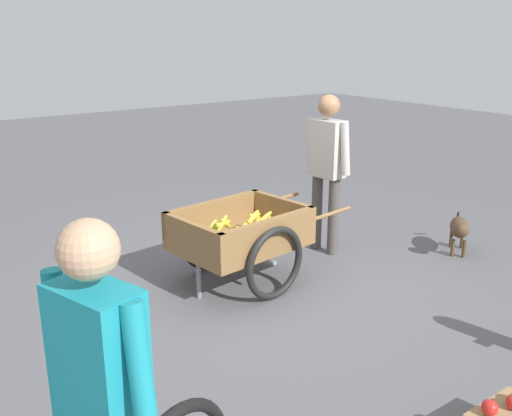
{
  "coord_description": "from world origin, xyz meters",
  "views": [
    {
      "loc": [
        2.73,
        3.6,
        2.18
      ],
      "look_at": [
        0.02,
        -0.14,
        0.75
      ],
      "focal_mm": 40.31,
      "sensor_mm": 36.0,
      "label": 1
    }
  ],
  "objects_px": {
    "cyclist_person": "(101,388)",
    "dog": "(459,228)",
    "fruit_cart": "(241,237)",
    "vendor_person": "(327,160)",
    "plastic_bucket": "(291,213)"
  },
  "relations": [
    {
      "from": "vendor_person",
      "to": "dog",
      "type": "xyz_separation_m",
      "value": [
        -1.05,
        0.86,
        -0.68
      ]
    },
    {
      "from": "dog",
      "to": "plastic_bucket",
      "type": "height_order",
      "value": "dog"
    },
    {
      "from": "plastic_bucket",
      "to": "fruit_cart",
      "type": "bearing_deg",
      "value": 36.13
    },
    {
      "from": "fruit_cart",
      "to": "cyclist_person",
      "type": "relative_size",
      "value": 1.09
    },
    {
      "from": "cyclist_person",
      "to": "dog",
      "type": "bearing_deg",
      "value": -161.32
    },
    {
      "from": "plastic_bucket",
      "to": "dog",
      "type": "bearing_deg",
      "value": 112.42
    },
    {
      "from": "vendor_person",
      "to": "fruit_cart",
      "type": "bearing_deg",
      "value": 7.22
    },
    {
      "from": "fruit_cart",
      "to": "vendor_person",
      "type": "bearing_deg",
      "value": -172.78
    },
    {
      "from": "fruit_cart",
      "to": "cyclist_person",
      "type": "xyz_separation_m",
      "value": [
        2.1,
        2.17,
        0.51
      ]
    },
    {
      "from": "vendor_person",
      "to": "dog",
      "type": "height_order",
      "value": "vendor_person"
    },
    {
      "from": "fruit_cart",
      "to": "plastic_bucket",
      "type": "bearing_deg",
      "value": -143.87
    },
    {
      "from": "fruit_cart",
      "to": "vendor_person",
      "type": "distance_m",
      "value": 1.26
    },
    {
      "from": "fruit_cart",
      "to": "cyclist_person",
      "type": "bearing_deg",
      "value": 45.94
    },
    {
      "from": "cyclist_person",
      "to": "plastic_bucket",
      "type": "relative_size",
      "value": 6.23
    },
    {
      "from": "dog",
      "to": "vendor_person",
      "type": "bearing_deg",
      "value": -39.52
    }
  ]
}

